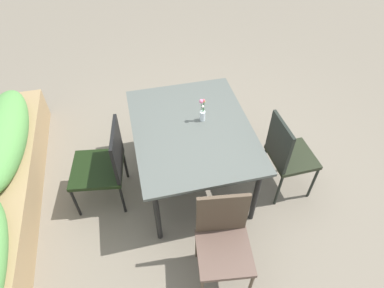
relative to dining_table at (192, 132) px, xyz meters
The scene contains 6 objects.
ground_plane 0.73m from the dining_table, 47.62° to the right, with size 12.00×12.00×0.00m, color #756B5B.
dining_table is the anchor object (origin of this frame).
chair_far_side 0.90m from the dining_table, 90.46° to the left, with size 0.57×0.57×0.92m.
chair_near_left 0.96m from the dining_table, 110.26° to the right, with size 0.44×0.44×0.97m.
chair_end_left 1.06m from the dining_table, behind, with size 0.49×0.49×0.92m.
flower_vase 0.22m from the dining_table, 55.10° to the right, with size 0.05×0.06×0.25m.
Camera 1 is at (-2.23, 0.54, 2.91)m, focal length 30.50 mm.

